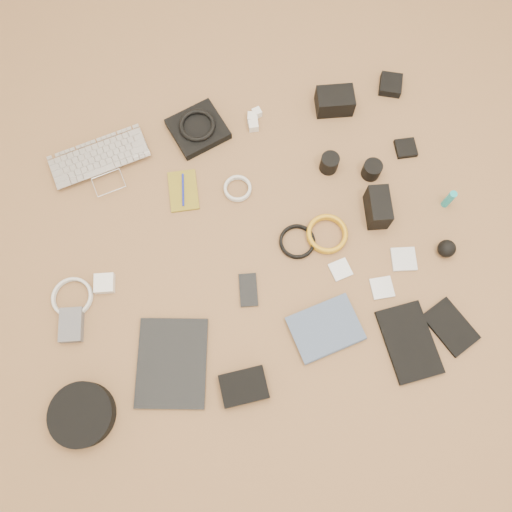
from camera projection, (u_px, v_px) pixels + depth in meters
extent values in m
cube|color=#8D6341|center=(258.00, 248.00, 1.69)|extent=(4.00, 4.00, 0.04)
imported|color=silver|center=(104.00, 169.00, 1.74)|extent=(0.38, 0.30, 0.03)
cube|color=black|center=(198.00, 129.00, 1.78)|extent=(0.23, 0.22, 0.03)
torus|color=black|center=(197.00, 125.00, 1.76)|extent=(0.14, 0.14, 0.02)
cube|color=silver|center=(252.00, 118.00, 1.80)|extent=(0.04, 0.04, 0.03)
cube|color=silver|center=(253.00, 121.00, 1.80)|extent=(0.03, 0.03, 0.03)
cube|color=silver|center=(257.00, 113.00, 1.81)|extent=(0.04, 0.04, 0.03)
cube|color=silver|center=(253.00, 126.00, 1.79)|extent=(0.04, 0.04, 0.03)
cube|color=black|center=(335.00, 101.00, 1.79)|extent=(0.14, 0.11, 0.08)
cube|color=black|center=(391.00, 85.00, 1.84)|extent=(0.11, 0.11, 0.03)
cube|color=olive|center=(183.00, 191.00, 1.72)|extent=(0.11, 0.16, 0.01)
cylinder|color=#141EA4|center=(183.00, 190.00, 1.72)|extent=(0.03, 0.12, 0.01)
torus|color=silver|center=(238.00, 189.00, 1.72)|extent=(0.12, 0.12, 0.01)
cylinder|color=black|center=(329.00, 163.00, 1.72)|extent=(0.07, 0.07, 0.07)
cylinder|color=black|center=(372.00, 170.00, 1.72)|extent=(0.08, 0.08, 0.06)
cube|color=black|center=(406.00, 148.00, 1.77)|extent=(0.08, 0.08, 0.02)
cube|color=silver|center=(104.00, 283.00, 1.61)|extent=(0.07, 0.07, 0.03)
torus|color=silver|center=(73.00, 298.00, 1.61)|extent=(0.15, 0.15, 0.01)
torus|color=black|center=(297.00, 242.00, 1.67)|extent=(0.12, 0.12, 0.01)
torus|color=#C78D17|center=(327.00, 235.00, 1.67)|extent=(0.17, 0.17, 0.02)
cube|color=black|center=(378.00, 207.00, 1.66)|extent=(0.08, 0.13, 0.09)
cylinder|color=teal|center=(449.00, 199.00, 1.67)|extent=(0.03, 0.03, 0.09)
cube|color=#58575C|center=(71.00, 325.00, 1.57)|extent=(0.09, 0.12, 0.03)
cube|color=black|center=(172.00, 363.00, 1.55)|extent=(0.27, 0.32, 0.01)
cube|color=black|center=(248.00, 290.00, 1.62)|extent=(0.07, 0.12, 0.01)
cube|color=silver|center=(340.00, 270.00, 1.64)|extent=(0.07, 0.07, 0.01)
cube|color=silver|center=(382.00, 288.00, 1.62)|extent=(0.07, 0.07, 0.01)
cube|color=silver|center=(404.00, 259.00, 1.65)|extent=(0.09, 0.09, 0.01)
sphere|color=black|center=(447.00, 249.00, 1.63)|extent=(0.07, 0.07, 0.06)
cylinder|color=black|center=(82.00, 415.00, 1.48)|extent=(0.20, 0.20, 0.05)
cube|color=black|center=(244.00, 387.00, 1.51)|extent=(0.14, 0.10, 0.03)
imported|color=#41526F|center=(336.00, 352.00, 1.55)|extent=(0.24, 0.19, 0.02)
cube|color=black|center=(409.00, 342.00, 1.56)|extent=(0.16, 0.24, 0.02)
cube|color=black|center=(451.00, 327.00, 1.58)|extent=(0.16, 0.19, 0.01)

